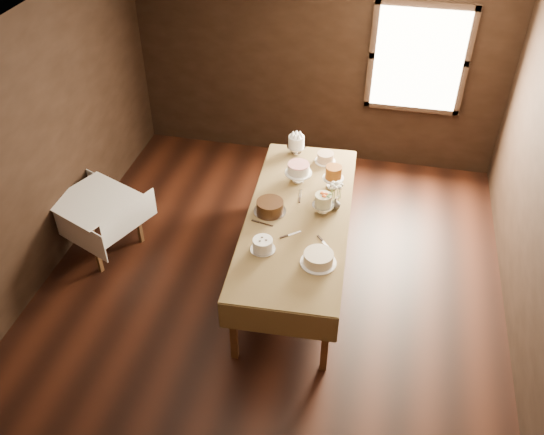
{
  "coord_description": "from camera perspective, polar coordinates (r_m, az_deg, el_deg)",
  "views": [
    {
      "loc": [
        0.99,
        -4.28,
        4.6
      ],
      "look_at": [
        0.0,
        0.2,
        0.95
      ],
      "focal_mm": 38.22,
      "sensor_mm": 36.0,
      "label": 1
    }
  ],
  "objects": [
    {
      "name": "floor",
      "position": [
        6.36,
        -0.39,
        -7.81
      ],
      "size": [
        5.0,
        6.0,
        0.01
      ],
      "primitive_type": "cube",
      "color": "black",
      "rests_on": "ground"
    },
    {
      "name": "ceiling",
      "position": [
        4.75,
        -0.54,
        16.21
      ],
      "size": [
        5.0,
        6.0,
        0.01
      ],
      "primitive_type": "cube",
      "color": "beige",
      "rests_on": "wall_back"
    },
    {
      "name": "wall_back",
      "position": [
        8.01,
        4.47,
        14.86
      ],
      "size": [
        5.0,
        0.02,
        2.8
      ],
      "primitive_type": "cube",
      "color": "black",
      "rests_on": "ground"
    },
    {
      "name": "wall_left",
      "position": [
        6.38,
        -23.0,
        5.09
      ],
      "size": [
        0.02,
        6.0,
        2.8
      ],
      "primitive_type": "cube",
      "color": "black",
      "rests_on": "ground"
    },
    {
      "name": "window",
      "position": [
        7.82,
        14.23,
        14.82
      ],
      "size": [
        1.1,
        0.05,
        1.3
      ],
      "primitive_type": "cube",
      "color": "#FFEABF",
      "rests_on": "wall_back"
    },
    {
      "name": "display_table",
      "position": [
        6.12,
        2.59,
        -0.18
      ],
      "size": [
        1.19,
        2.77,
        0.84
      ],
      "rotation": [
        0.0,
        0.0,
        0.05
      ],
      "color": "#4A2D17",
      "rests_on": "ground"
    },
    {
      "name": "side_table",
      "position": [
        6.9,
        -17.08,
        1.19
      ],
      "size": [
        1.07,
        1.07,
        0.68
      ],
      "rotation": [
        0.0,
        0.0,
        -0.4
      ],
      "color": "#4A2D17",
      "rests_on": "ground"
    },
    {
      "name": "cake_meringue",
      "position": [
        7.01,
        2.41,
        7.11
      ],
      "size": [
        0.26,
        0.26,
        0.25
      ],
      "color": "silver",
      "rests_on": "display_table"
    },
    {
      "name": "cake_speckled",
      "position": [
        6.9,
        5.27,
        5.88
      ],
      "size": [
        0.25,
        0.25,
        0.12
      ],
      "color": "white",
      "rests_on": "display_table"
    },
    {
      "name": "cake_lattice",
      "position": [
        6.52,
        2.6,
        4.38
      ],
      "size": [
        0.31,
        0.31,
        0.23
      ],
      "color": "white",
      "rests_on": "display_table"
    },
    {
      "name": "cake_caramel",
      "position": [
        6.45,
        6.05,
        3.89
      ],
      "size": [
        0.24,
        0.24,
        0.28
      ],
      "color": "white",
      "rests_on": "display_table"
    },
    {
      "name": "cake_chocolate",
      "position": [
        6.07,
        -0.2,
        1.04
      ],
      "size": [
        0.34,
        0.34,
        0.13
      ],
      "color": "silver",
      "rests_on": "display_table"
    },
    {
      "name": "cake_flowers",
      "position": [
        6.07,
        5.04,
        1.29
      ],
      "size": [
        0.23,
        0.23,
        0.24
      ],
      "color": "silver",
      "rests_on": "display_table"
    },
    {
      "name": "cake_swirl",
      "position": [
        5.61,
        -0.92,
        -2.73
      ],
      "size": [
        0.25,
        0.25,
        0.13
      ],
      "color": "silver",
      "rests_on": "display_table"
    },
    {
      "name": "cake_cream",
      "position": [
        5.49,
        4.6,
        -4.05
      ],
      "size": [
        0.35,
        0.35,
        0.12
      ],
      "color": "white",
      "rests_on": "display_table"
    },
    {
      "name": "cake_server_a",
      "position": [
        5.84,
        2.23,
        -1.56
      ],
      "size": [
        0.2,
        0.17,
        0.01
      ],
      "primitive_type": "cube",
      "rotation": [
        0.0,
        0.0,
        0.69
      ],
      "color": "silver",
      "rests_on": "display_table"
    },
    {
      "name": "cake_server_b",
      "position": [
        5.72,
        5.37,
        -2.75
      ],
      "size": [
        0.17,
        0.2,
        0.01
      ],
      "primitive_type": "cube",
      "rotation": [
        0.0,
        0.0,
        -0.87
      ],
      "color": "silver",
      "rests_on": "display_table"
    },
    {
      "name": "cake_server_c",
      "position": [
        6.37,
        2.81,
        2.36
      ],
      "size": [
        0.05,
        0.24,
        0.01
      ],
      "primitive_type": "cube",
      "rotation": [
        0.0,
        0.0,
        1.68
      ],
      "color": "silver",
      "rests_on": "display_table"
    },
    {
      "name": "cake_server_d",
      "position": [
        6.32,
        6.26,
        1.81
      ],
      "size": [
        0.14,
        0.22,
        0.01
      ],
      "primitive_type": "cube",
      "rotation": [
        0.0,
        0.0,
        1.08
      ],
      "color": "silver",
      "rests_on": "display_table"
    },
    {
      "name": "cake_server_e",
      "position": [
        5.94,
        -0.56,
        -0.69
      ],
      "size": [
        0.24,
        0.07,
        0.01
      ],
      "primitive_type": "cube",
      "rotation": [
        0.0,
        0.0,
        -0.2
      ],
      "color": "silver",
      "rests_on": "display_table"
    },
    {
      "name": "flower_vase",
      "position": [
        6.16,
        6.22,
        1.34
      ],
      "size": [
        0.15,
        0.15,
        0.12
      ],
      "primitive_type": "imported",
      "rotation": [
        0.0,
        0.0,
        0.28
      ],
      "color": "#2D2823",
      "rests_on": "display_table"
    },
    {
      "name": "flower_bouquet",
      "position": [
        6.05,
        6.34,
        2.71
      ],
      "size": [
        0.14,
        0.14,
        0.2
      ],
      "primitive_type": null,
      "color": "white",
      "rests_on": "flower_vase"
    }
  ]
}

